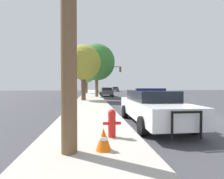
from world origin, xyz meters
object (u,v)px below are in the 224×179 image
Objects in this scene: fire_hydrant at (112,122)px; car_background_midblock at (106,92)px; police_car at (152,106)px; car_background_distant at (115,89)px; tree_sidewalk_near at (83,63)px; traffic_cone at (104,139)px; traffic_light at (107,74)px; tree_sidewalk_mid at (97,62)px; tree_sidewalk_far at (87,74)px.

car_background_midblock reaches higher than fire_hydrant.
police_car reaches higher than car_background_distant.
traffic_cone is at bearing -85.80° from tree_sidewalk_near.
traffic_light is at bearing -101.32° from car_background_distant.
fire_hydrant is 0.11× the size of tree_sidewalk_mid.
traffic_light is 0.85× the size of tree_sidewalk_near.
tree_sidewalk_near is at bearing -72.90° from police_car.
tree_sidewalk_mid is 1.26× the size of tree_sidewalk_far.
car_background_distant is 0.71× the size of tree_sidewalk_near.
tree_sidewalk_mid reaches higher than tree_sidewalk_far.
police_car reaches higher than traffic_cone.
car_background_distant is 8.00× the size of traffic_cone.
police_car is 22.52m from traffic_light.
tree_sidewalk_far is (-3.26, 8.94, 3.34)m from car_background_midblock.
car_background_distant is at bearing 81.77° from traffic_cone.
car_background_midblock reaches higher than car_background_distant.
car_background_distant is 16.00m from tree_sidewalk_far.
traffic_cone is at bearing -95.27° from traffic_light.
tree_sidewalk_mid reaches higher than car_background_distant.
traffic_cone is (-0.50, -20.16, -4.49)m from tree_sidewalk_mid.
tree_sidewalk_mid is (-1.84, -5.30, 1.23)m from traffic_light.
traffic_light is at bearing 72.53° from tree_sidewalk_near.
tree_sidewalk_far reaches higher than fire_hydrant.
traffic_light is 25.77m from traffic_cone.
fire_hydrant is at bearing -97.41° from car_background_distant.
fire_hydrant is 14.09m from tree_sidewalk_near.
tree_sidewalk_near reaches higher than tree_sidewalk_far.
tree_sidewalk_mid is at bearing -81.94° from tree_sidewalk_far.
car_background_distant is 0.71× the size of tree_sidewalk_far.
tree_sidewalk_far is at bearing 118.29° from traffic_light.
police_car is at bearing -83.12° from tree_sidewalk_far.
tree_sidewalk_far reaches higher than car_background_distant.
police_car is 19.92m from car_background_midblock.
car_background_midblock is 23.14m from traffic_cone.
police_car is 17.62m from tree_sidewalk_mid.
tree_sidewalk_far is at bearing 92.76° from fire_hydrant.
fire_hydrant is 0.20× the size of car_background_midblock.
tree_sidewalk_near is 5.84m from tree_sidewalk_mid.
car_background_midblock is 0.71× the size of tree_sidewalk_near.
traffic_cone is (-0.32, -1.02, -0.18)m from fire_hydrant.
tree_sidewalk_near is 15.09m from traffic_cone.
police_car is at bearing -90.09° from traffic_light.
car_background_distant reaches higher than fire_hydrant.
fire_hydrant is 44.98m from car_background_distant.
traffic_light is 5.74m from tree_sidewalk_mid.
tree_sidewalk_far is (-7.76, -13.58, 3.37)m from car_background_distant.
traffic_light reaches higher than car_background_midblock.
police_car is at bearing 53.47° from traffic_cone.
car_background_distant reaches higher than traffic_cone.
tree_sidewalk_mid reaches higher than traffic_cone.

